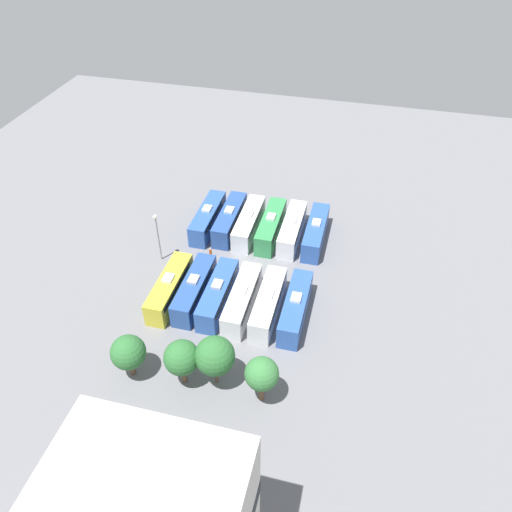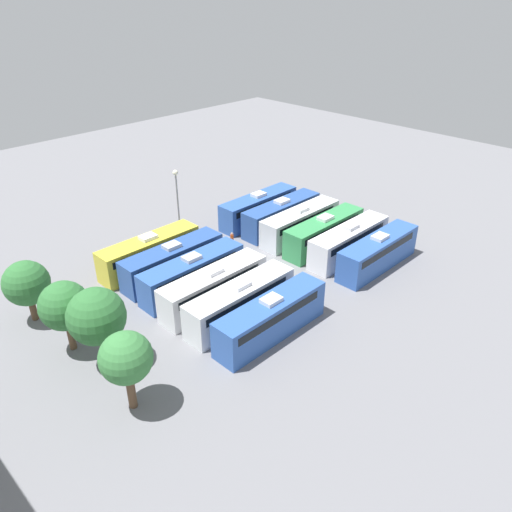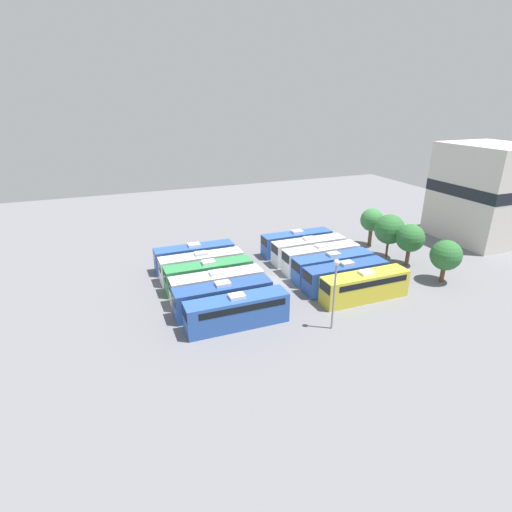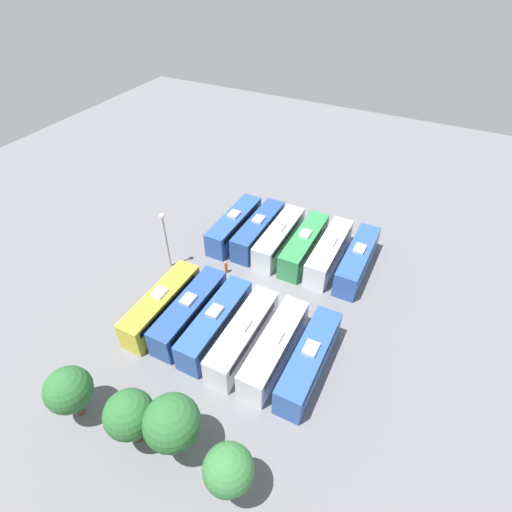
{
  "view_description": "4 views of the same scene",
  "coord_description": "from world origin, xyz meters",
  "views": [
    {
      "loc": [
        -13.91,
        49.92,
        45.92
      ],
      "look_at": [
        -1.23,
        -0.35,
        2.04
      ],
      "focal_mm": 35.0,
      "sensor_mm": 36.0,
      "label": 1
    },
    {
      "loc": [
        -30.5,
        31.73,
        25.56
      ],
      "look_at": [
        -0.3,
        1.31,
        1.86
      ],
      "focal_mm": 35.0,
      "sensor_mm": 36.0,
      "label": 2
    },
    {
      "loc": [
        42.06,
        -18.97,
        22.01
      ],
      "look_at": [
        -1.72,
        -1.62,
        3.26
      ],
      "focal_mm": 28.0,
      "sensor_mm": 36.0,
      "label": 3
    },
    {
      "loc": [
        -13.61,
        28.97,
        32.55
      ],
      "look_at": [
        1.93,
        -1.67,
        3.26
      ],
      "focal_mm": 28.0,
      "sensor_mm": 36.0,
      "label": 4
    }
  ],
  "objects": [
    {
      "name": "ground_plane",
      "position": [
        0.0,
        0.0,
        0.0
      ],
      "size": [
        119.66,
        119.66,
        0.0
      ],
      "primitive_type": "plane",
      "color": "slate"
    },
    {
      "name": "bus_0",
      "position": [
        -8.23,
        -8.06,
        1.78
      ],
      "size": [
        2.57,
        10.77,
        3.6
      ],
      "color": "#2D56A8",
      "rests_on": "ground_plane"
    },
    {
      "name": "bus_1",
      "position": [
        -4.77,
        -7.97,
        1.78
      ],
      "size": [
        2.57,
        10.77,
        3.6
      ],
      "color": "white",
      "rests_on": "ground_plane"
    },
    {
      "name": "bus_2",
      "position": [
        -1.59,
        -7.86,
        1.78
      ],
      "size": [
        2.57,
        10.77,
        3.6
      ],
      "color": "#338C4C",
      "rests_on": "ground_plane"
    },
    {
      "name": "bus_3",
      "position": [
        1.77,
        -7.82,
        1.78
      ],
      "size": [
        2.57,
        10.77,
        3.6
      ],
      "color": "silver",
      "rests_on": "ground_plane"
    },
    {
      "name": "bus_4",
      "position": [
        4.79,
        -8.01,
        1.78
      ],
      "size": [
        2.57,
        10.77,
        3.6
      ],
      "color": "#284C93",
      "rests_on": "ground_plane"
    },
    {
      "name": "bus_5",
      "position": [
        8.1,
        -7.56,
        1.78
      ],
      "size": [
        2.57,
        10.77,
        3.6
      ],
      "color": "#2D56A8",
      "rests_on": "ground_plane"
    },
    {
      "name": "bus_6",
      "position": [
        -8.21,
        7.59,
        1.78
      ],
      "size": [
        2.57,
        10.77,
        3.6
      ],
      "color": "#2D56A8",
      "rests_on": "ground_plane"
    },
    {
      "name": "bus_7",
      "position": [
        -4.81,
        7.75,
        1.78
      ],
      "size": [
        2.57,
        10.77,
        3.6
      ],
      "color": "silver",
      "rests_on": "ground_plane"
    },
    {
      "name": "bus_8",
      "position": [
        -1.5,
        7.84,
        1.78
      ],
      "size": [
        2.57,
        10.77,
        3.6
      ],
      "color": "silver",
      "rests_on": "ground_plane"
    },
    {
      "name": "bus_9",
      "position": [
        1.69,
        7.7,
        1.78
      ],
      "size": [
        2.57,
        10.77,
        3.6
      ],
      "color": "#2D56A8",
      "rests_on": "ground_plane"
    },
    {
      "name": "bus_10",
      "position": [
        4.86,
        7.58,
        1.78
      ],
      "size": [
        2.57,
        10.77,
        3.6
      ],
      "color": "#284C93",
      "rests_on": "ground_plane"
    },
    {
      "name": "bus_11",
      "position": [
        8.01,
        8.11,
        1.78
      ],
      "size": [
        2.57,
        10.77,
        3.6
      ],
      "color": "gold",
      "rests_on": "ground_plane"
    },
    {
      "name": "worker_person",
      "position": [
        5.49,
        -0.8,
        0.77
      ],
      "size": [
        0.36,
        0.36,
        1.67
      ],
      "color": "#CC4C19",
      "rests_on": "ground_plane"
    },
    {
      "name": "light_pole",
      "position": [
        12.15,
        1.21,
        5.19
      ],
      "size": [
        0.6,
        0.6,
        7.63
      ],
      "color": "gray",
      "rests_on": "ground_plane"
    },
    {
      "name": "tree_0",
      "position": [
        -6.95,
        19.94,
        4.19
      ],
      "size": [
        3.56,
        3.56,
        6.04
      ],
      "color": "brown",
      "rests_on": "ground_plane"
    },
    {
      "name": "tree_1",
      "position": [
        -1.69,
        19.04,
        4.37
      ],
      "size": [
        4.3,
        4.3,
        6.54
      ],
      "color": "brown",
      "rests_on": "ground_plane"
    },
    {
      "name": "tree_2",
      "position": [
        1.71,
        19.85,
        4.02
      ],
      "size": [
        3.86,
        3.86,
        5.99
      ],
      "color": "brown",
      "rests_on": "ground_plane"
    },
    {
      "name": "tree_3",
      "position": [
        7.67,
        20.29,
        3.6
      ],
      "size": [
        3.84,
        3.84,
        5.56
      ],
      "color": "brown",
      "rests_on": "ground_plane"
    }
  ]
}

